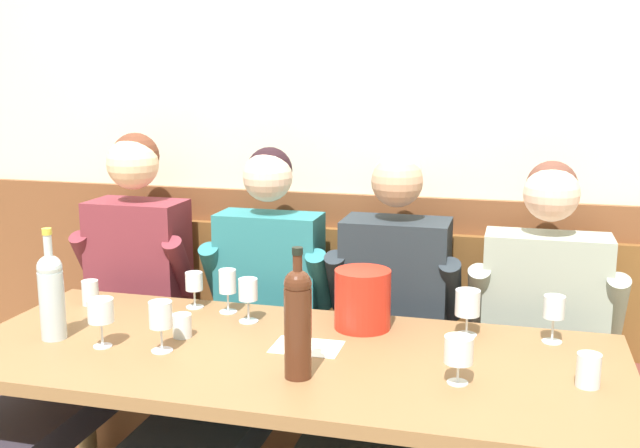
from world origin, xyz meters
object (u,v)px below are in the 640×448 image
person_center_left_seat (378,356)px  water_tumbler_center (182,326)px  person_right_seat (99,321)px  wine_glass_mid_right (228,283)px  wine_glass_by_bottle (101,312)px  dining_table (287,377)px  ice_bucket (363,299)px  wine_glass_center_front (248,292)px  wine_glass_mid_left (161,316)px  wine_glass_left_end (468,305)px  wine_glass_center_rear (459,351)px  person_left_seat (545,383)px  water_tumbler_left (90,293)px  wine_bottle_green_tall (51,293)px  wall_bench (338,399)px  wine_bottle_amber_mid (298,320)px  wine_glass_near_bucket (554,309)px  wine_glass_right_end (194,284)px  person_center_right_seat (237,349)px  water_tumbler_right (589,370)px

person_center_left_seat → water_tumbler_center: (-0.58, -0.29, 0.15)m
person_right_seat → wine_glass_mid_right: (0.54, -0.03, 0.20)m
person_center_left_seat → wine_glass_by_bottle: (-0.78, -0.43, 0.23)m
dining_table → ice_bucket: size_ratio=10.20×
wine_glass_center_front → dining_table: bearing=-47.9°
wine_glass_by_bottle → wine_glass_mid_left: bearing=3.8°
ice_bucket → wine_glass_left_end: (0.34, 0.02, 0.00)m
wine_glass_center_rear → wine_glass_center_front: bearing=155.3°
person_left_seat → water_tumbler_left: 1.60m
wine_bottle_green_tall → dining_table: bearing=6.2°
wall_bench → dining_table: bearing=-90.0°
person_right_seat → wine_glass_center_front: 0.68m
wine_glass_by_bottle → wine_glass_center_front: size_ratio=1.02×
wine_bottle_amber_mid → wine_glass_center_front: 0.50m
wine_glass_by_bottle → water_tumbler_left: size_ratio=1.70×
wine_glass_by_bottle → water_tumbler_left: 0.46m
water_tumbler_center → water_tumbler_left: (-0.47, 0.22, 0.01)m
wine_glass_mid_left → ice_bucket: bearing=33.8°
wine_glass_mid_right → wine_glass_center_front: (0.10, -0.08, -0.00)m
wine_glass_near_bucket → wine_glass_right_end: (-1.23, 0.04, -0.02)m
person_center_left_seat → wine_glass_mid_right: 0.58m
wall_bench → dining_table: wall_bench is taller
person_center_right_seat → wine_glass_left_end: 0.83m
person_center_left_seat → wine_glass_mid_right: bearing=-177.8°
wine_bottle_amber_mid → water_tumbler_right: size_ratio=4.02×
wine_glass_near_bucket → water_tumbler_center: bearing=-167.4°
wine_bottle_amber_mid → wine_glass_center_rear: (0.43, 0.07, -0.07)m
water_tumbler_center → person_center_left_seat: bearing=26.5°
dining_table → wine_glass_mid_right: size_ratio=12.97×
wine_glass_mid_right → wine_glass_center_rear: wine_glass_mid_right is taller
water_tumbler_left → wine_bottle_amber_mid: bearing=-25.4°
person_center_left_seat → wine_glass_by_bottle: size_ratio=8.40×
wine_glass_mid_right → water_tumbler_left: bearing=-175.0°
wine_glass_right_end → wine_glass_by_bottle: bearing=-104.3°
wall_bench → wine_glass_left_end: wall_bench is taller
wine_bottle_green_tall → wine_glass_mid_right: 0.58m
dining_table → water_tumbler_left: (-0.83, 0.26, 0.13)m
person_center_right_seat → wine_glass_mid_left: 0.47m
person_center_left_seat → water_tumbler_center: size_ratio=17.04×
person_right_seat → person_center_left_seat: 1.07m
person_center_right_seat → wine_glass_center_rear: size_ratio=9.64×
person_center_right_seat → wine_glass_right_end: bearing=170.1°
wall_bench → water_tumbler_center: wall_bench is taller
person_center_left_seat → wine_glass_right_end: bearing=179.9°
water_tumbler_right → water_tumbler_center: bearing=176.7°
person_center_left_seat → person_center_right_seat: bearing=-176.7°
ice_bucket → wine_glass_by_bottle: size_ratio=1.29×
wall_bench → water_tumbler_right: (0.86, -0.71, 0.50)m
ice_bucket → water_tumbler_right: 0.75m
dining_table → wine_glass_center_rear: 0.56m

